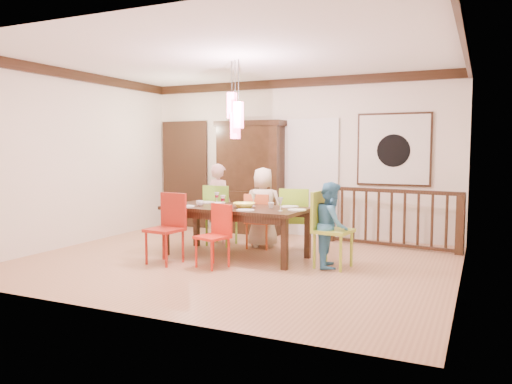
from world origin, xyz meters
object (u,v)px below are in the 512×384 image
at_px(balustrade, 391,217).
at_px(person_far_mid, 263,207).
at_px(dining_table, 236,212).
at_px(china_hutch, 250,177).
at_px(chair_far_left, 221,211).
at_px(person_far_left, 219,203).
at_px(chair_end_right, 333,224).
at_px(person_end_right, 331,225).

bearing_deg(balustrade, person_far_mid, -148.59).
xyz_separation_m(dining_table, china_hutch, (-0.72, 2.02, 0.41)).
height_order(chair_far_left, balustrade, chair_far_left).
xyz_separation_m(balustrade, person_far_left, (-2.77, -0.78, 0.18)).
relative_size(china_hutch, person_far_mid, 1.63).
bearing_deg(china_hutch, person_far_mid, -56.18).
distance_m(dining_table, person_far_mid, 0.84).
bearing_deg(chair_far_left, person_far_left, -52.05).
height_order(dining_table, chair_end_right, chair_end_right).
height_order(dining_table, person_end_right, person_end_right).
relative_size(chair_far_left, person_far_mid, 0.77).
height_order(person_far_mid, person_end_right, person_far_mid).
xyz_separation_m(dining_table, chair_end_right, (1.52, -0.07, -0.07)).
bearing_deg(china_hutch, dining_table, -70.51).
distance_m(dining_table, chair_end_right, 1.52).
xyz_separation_m(chair_end_right, balustrade, (0.48, 1.75, -0.09)).
bearing_deg(balustrade, chair_end_right, -97.52).
bearing_deg(chair_end_right, person_end_right, 72.49).
bearing_deg(person_far_mid, balustrade, -171.84).
xyz_separation_m(dining_table, person_far_mid, (0.08, 0.84, -0.01)).
bearing_deg(person_far_mid, china_hutch, -71.66).
height_order(balustrade, person_end_right, person_end_right).
bearing_deg(china_hutch, balustrade, -7.27).
bearing_deg(balustrade, china_hutch, -179.49).
distance_m(chair_far_left, china_hutch, 1.40).
bearing_deg(person_end_right, chair_end_right, -131.23).
height_order(chair_end_right, person_end_right, person_end_right).
bearing_deg(chair_end_right, china_hutch, 54.51).
bearing_deg(balustrade, person_far_left, -156.44).
bearing_deg(china_hutch, chair_end_right, -43.13).
distance_m(dining_table, balustrade, 2.61).
relative_size(dining_table, person_end_right, 1.88).
xyz_separation_m(chair_far_left, person_far_mid, (0.71, 0.12, 0.08)).
bearing_deg(person_end_right, dining_table, 71.84).
height_order(dining_table, china_hutch, china_hutch).
relative_size(balustrade, person_end_right, 1.93).
height_order(balustrade, person_far_left, person_far_left).
distance_m(dining_table, person_far_left, 1.19).
relative_size(balustrade, person_far_left, 1.66).
relative_size(chair_end_right, person_far_mid, 0.79).
distance_m(chair_far_left, person_end_right, 2.26).
bearing_deg(person_end_right, china_hutch, 30.58).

